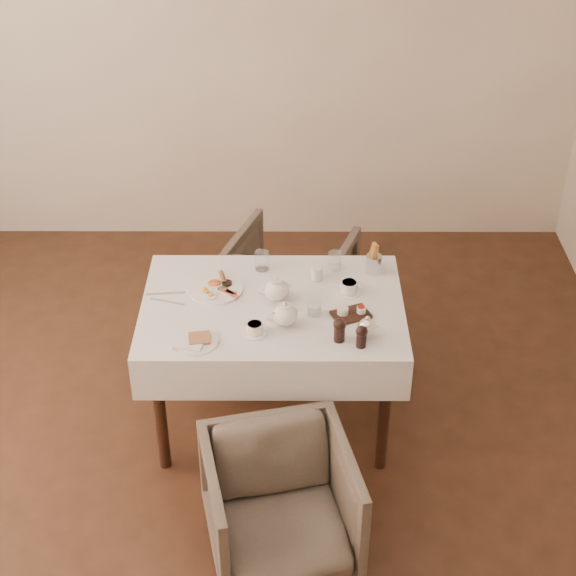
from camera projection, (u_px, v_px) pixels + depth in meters
The scene contains 20 objects.
table at pixel (273, 323), 4.36m from camera, with size 1.28×0.88×0.75m.
armchair_near at pixel (280, 504), 3.85m from camera, with size 0.63×0.64×0.59m, color #50483B.
armchair_far at pixel (289, 286), 5.21m from camera, with size 0.67×0.69×0.63m, color #50483B.
breakfast_plate at pixel (216, 288), 4.39m from camera, with size 0.27×0.27×0.03m.
side_plate at pixel (195, 342), 4.03m from camera, with size 0.21×0.20×0.02m.
teapot_centre at pixel (276, 288), 4.29m from camera, with size 0.17×0.13×0.14m, color white, non-canonical shape.
teapot_front at pixel (285, 313), 4.12m from camera, with size 0.16×0.13×0.13m, color white, non-canonical shape.
creamer at pixel (317, 272), 4.45m from camera, with size 0.06×0.06×0.07m, color white.
teacup_near at pixel (255, 329), 4.08m from camera, with size 0.12×0.12×0.06m.
teacup_far at pixel (349, 288), 4.36m from camera, with size 0.13×0.13×0.06m.
glass_left at pixel (262, 261), 4.52m from camera, with size 0.07×0.07×0.10m, color silver.
glass_mid at pixel (315, 306), 4.20m from camera, with size 0.07×0.07×0.10m, color silver.
glass_right at pixel (335, 260), 4.53m from camera, with size 0.07×0.07×0.10m, color silver.
condiment_board at pixel (351, 313), 4.20m from camera, with size 0.21×0.18×0.05m.
pepper_mill_left at pixel (339, 330), 4.02m from camera, with size 0.06×0.06×0.12m, color black, non-canonical shape.
pepper_mill_right at pixel (361, 336), 3.99m from camera, with size 0.06×0.06×0.11m, color black, non-canonical shape.
silver_pot at pixel (367, 326), 4.05m from camera, with size 0.11×0.09×0.12m, color white, non-canonical shape.
fries_cup at pixel (374, 259), 4.49m from camera, with size 0.08×0.08×0.17m.
cutlery_fork at pixel (166, 294), 4.36m from camera, with size 0.02×0.20×0.00m, color silver.
cutlery_knife at pixel (167, 302), 4.31m from camera, with size 0.01×0.18×0.00m, color silver.
Camera 1 is at (0.35, -2.94, 3.26)m, focal length 55.00 mm.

